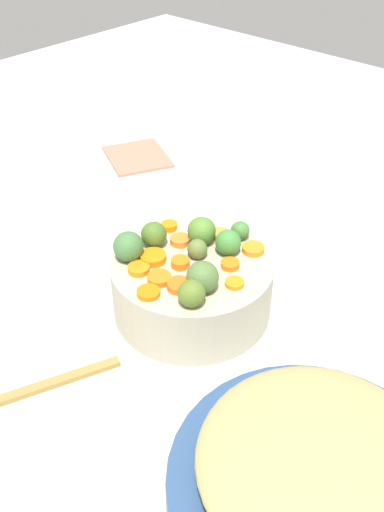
% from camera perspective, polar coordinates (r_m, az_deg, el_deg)
% --- Properties ---
extents(tabletop, '(2.40, 2.40, 0.02)m').
position_cam_1_polar(tabletop, '(0.87, -1.69, -6.21)').
color(tabletop, silver).
rests_on(tabletop, ground).
extents(serving_bowl_carrots, '(0.23, 0.23, 0.09)m').
position_cam_1_polar(serving_bowl_carrots, '(0.85, 0.00, -2.98)').
color(serving_bowl_carrots, '#BCB094').
rests_on(serving_bowl_carrots, tabletop).
extents(stuffing_mound, '(0.20, 0.20, 0.05)m').
position_cam_1_polar(stuffing_mound, '(0.51, 12.55, -19.25)').
color(stuffing_mound, tan).
rests_on(stuffing_mound, metal_pot).
extents(carrot_slice_0, '(0.05, 0.05, 0.01)m').
position_cam_1_polar(carrot_slice_0, '(0.82, -3.85, -0.15)').
color(carrot_slice_0, orange).
rests_on(carrot_slice_0, serving_bowl_carrots).
extents(carrot_slice_1, '(0.03, 0.03, 0.01)m').
position_cam_1_polar(carrot_slice_1, '(0.88, -2.27, 2.97)').
color(carrot_slice_1, orange).
rests_on(carrot_slice_1, serving_bowl_carrots).
extents(carrot_slice_2, '(0.03, 0.03, 0.01)m').
position_cam_1_polar(carrot_slice_2, '(0.81, -1.17, -0.67)').
color(carrot_slice_2, orange).
rests_on(carrot_slice_2, serving_bowl_carrots).
extents(carrot_slice_3, '(0.04, 0.04, 0.01)m').
position_cam_1_polar(carrot_slice_3, '(0.77, -1.30, -2.91)').
color(carrot_slice_3, orange).
rests_on(carrot_slice_3, serving_bowl_carrots).
extents(carrot_slice_4, '(0.04, 0.04, 0.01)m').
position_cam_1_polar(carrot_slice_4, '(0.85, -1.18, 1.55)').
color(carrot_slice_4, orange).
rests_on(carrot_slice_4, serving_bowl_carrots).
extents(carrot_slice_5, '(0.04, 0.04, 0.01)m').
position_cam_1_polar(carrot_slice_5, '(0.80, -5.27, -1.26)').
color(carrot_slice_5, orange).
rests_on(carrot_slice_5, serving_bowl_carrots).
extents(carrot_slice_6, '(0.05, 0.05, 0.01)m').
position_cam_1_polar(carrot_slice_6, '(0.84, 6.05, 0.70)').
color(carrot_slice_6, orange).
rests_on(carrot_slice_6, serving_bowl_carrots).
extents(carrot_slice_7, '(0.03, 0.03, 0.01)m').
position_cam_1_polar(carrot_slice_7, '(0.79, 1.22, -1.61)').
color(carrot_slice_7, orange).
rests_on(carrot_slice_7, serving_bowl_carrots).
extents(carrot_slice_8, '(0.04, 0.04, 0.01)m').
position_cam_1_polar(carrot_slice_8, '(0.76, -4.31, -3.61)').
color(carrot_slice_8, orange).
rests_on(carrot_slice_8, serving_bowl_carrots).
extents(carrot_slice_9, '(0.04, 0.04, 0.01)m').
position_cam_1_polar(carrot_slice_9, '(0.78, -3.23, -2.20)').
color(carrot_slice_9, orange).
rests_on(carrot_slice_9, serving_bowl_carrots).
extents(carrot_slice_10, '(0.03, 0.03, 0.01)m').
position_cam_1_polar(carrot_slice_10, '(0.81, 3.77, -0.83)').
color(carrot_slice_10, orange).
rests_on(carrot_slice_10, serving_bowl_carrots).
extents(carrot_slice_11, '(0.03, 0.03, 0.01)m').
position_cam_1_polar(carrot_slice_11, '(0.87, 2.70, 2.23)').
color(carrot_slice_11, orange).
rests_on(carrot_slice_11, serving_bowl_carrots).
extents(carrot_slice_12, '(0.03, 0.03, 0.01)m').
position_cam_1_polar(carrot_slice_12, '(0.78, 4.20, -2.68)').
color(carrot_slice_12, orange).
rests_on(carrot_slice_12, serving_bowl_carrots).
extents(brussels_sprout_0, '(0.04, 0.04, 0.04)m').
position_cam_1_polar(brussels_sprout_0, '(0.83, 3.59, 1.36)').
color(brussels_sprout_0, '#438739').
rests_on(brussels_sprout_0, serving_bowl_carrots).
extents(brussels_sprout_1, '(0.04, 0.04, 0.04)m').
position_cam_1_polar(brussels_sprout_1, '(0.76, 1.04, -2.09)').
color(brussels_sprout_1, '#53773B').
rests_on(brussels_sprout_1, serving_bowl_carrots).
extents(brussels_sprout_2, '(0.04, 0.04, 0.04)m').
position_cam_1_polar(brussels_sprout_2, '(0.84, -3.78, 2.13)').
color(brussels_sprout_2, '#4B6F26').
rests_on(brussels_sprout_2, serving_bowl_carrots).
extents(brussels_sprout_3, '(0.04, 0.04, 0.04)m').
position_cam_1_polar(brussels_sprout_3, '(0.84, 0.95, 2.49)').
color(brussels_sprout_3, '#558531').
rests_on(brussels_sprout_3, serving_bowl_carrots).
extents(brussels_sprout_4, '(0.03, 0.03, 0.03)m').
position_cam_1_polar(brussels_sprout_4, '(0.86, 4.77, 2.53)').
color(brussels_sprout_4, '#467E39').
rests_on(brussels_sprout_4, serving_bowl_carrots).
extents(brussels_sprout_5, '(0.03, 0.03, 0.03)m').
position_cam_1_polar(brussels_sprout_5, '(0.82, 0.53, 0.71)').
color(brussels_sprout_5, olive).
rests_on(brussels_sprout_5, serving_bowl_carrots).
extents(brussels_sprout_6, '(0.04, 0.04, 0.04)m').
position_cam_1_polar(brussels_sprout_6, '(0.74, -0.04, -3.71)').
color(brussels_sprout_6, olive).
rests_on(brussels_sprout_6, serving_bowl_carrots).
extents(brussels_sprout_7, '(0.04, 0.04, 0.04)m').
position_cam_1_polar(brussels_sprout_7, '(0.82, -6.30, 0.94)').
color(brussels_sprout_7, '#44773D').
rests_on(brussels_sprout_7, serving_bowl_carrots).
extents(dish_towel, '(0.17, 0.18, 0.01)m').
position_cam_1_polar(dish_towel, '(1.29, -5.40, 9.72)').
color(dish_towel, tan).
rests_on(dish_towel, tabletop).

